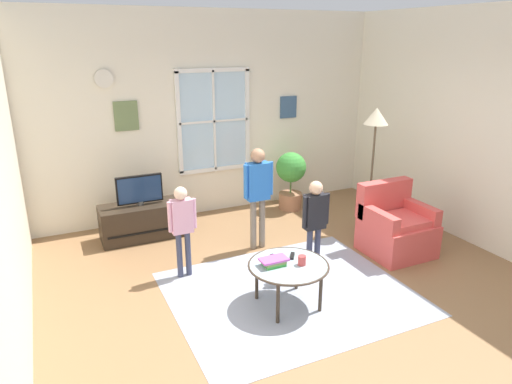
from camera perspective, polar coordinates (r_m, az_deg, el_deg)
ground_plane at (r=4.96m, az=6.96°, el=-13.21°), size 5.88×6.43×0.02m
back_wall at (r=6.99m, az=-5.59°, el=9.45°), size 5.28×0.17×2.98m
area_rug at (r=5.04m, az=4.22°, el=-12.35°), size 2.47×2.09×0.01m
tv_stand at (r=6.42m, az=-13.89°, el=-3.51°), size 1.09×0.48×0.47m
television at (r=6.26m, az=-14.20°, el=0.30°), size 0.60×0.08×0.41m
armchair at (r=6.04m, az=16.84°, el=-4.26°), size 0.76×0.74×0.87m
coffee_table at (r=4.64m, az=4.02°, el=-9.23°), size 0.81×0.81×0.46m
book_stack at (r=4.59m, az=2.21°, el=-8.58°), size 0.28×0.16×0.08m
cup at (r=4.62m, az=5.70°, el=-8.40°), size 0.08×0.08×0.10m
remote_near_books at (r=4.73m, az=2.32°, el=-8.09°), size 0.04×0.14×0.02m
remote_near_cup at (r=4.78m, az=4.51°, el=-7.87°), size 0.11×0.14×0.02m
person_black_shirt at (r=5.16m, az=7.27°, el=-3.08°), size 0.34×0.15×1.11m
person_pink_shirt at (r=5.14m, az=-9.13°, el=-3.61°), size 0.32×0.15×1.07m
person_blue_shirt at (r=5.73m, az=0.22°, el=0.61°), size 0.40×0.18×1.31m
potted_plant_by_window at (r=7.21m, az=4.33°, el=2.02°), size 0.47×0.47×0.91m
floor_lamp at (r=6.38m, az=14.54°, el=7.58°), size 0.32×0.32×1.71m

